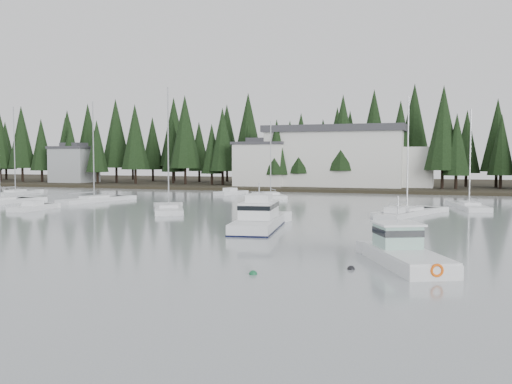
{
  "coord_description": "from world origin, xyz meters",
  "views": [
    {
      "loc": [
        13.97,
        -20.4,
        5.68
      ],
      "look_at": [
        -2.58,
        29.32,
        2.5
      ],
      "focal_mm": 40.0,
      "sensor_mm": 36.0,
      "label": 1
    }
  ],
  "objects_px": {
    "runabout_3": "(230,194)",
    "sailboat_3": "(469,208)",
    "cabin_cruiser_center": "(259,221)",
    "sailboat_6": "(94,201)",
    "sailboat_8": "(169,211)",
    "runabout_0": "(33,209)",
    "harbor_inn": "(347,157)",
    "lobster_boat_teal": "(405,256)",
    "house_far_west": "(74,164)",
    "sailboat_4": "(271,197)",
    "sailboat_9": "(16,194)",
    "sailboat_1": "(407,214)",
    "sailboat_0": "(0,203)",
    "house_west": "(262,163)",
    "runabout_1": "(395,217)"
  },
  "relations": [
    {
      "from": "lobster_boat_teal",
      "to": "sailboat_3",
      "type": "height_order",
      "value": "sailboat_3"
    },
    {
      "from": "sailboat_4",
      "to": "sailboat_6",
      "type": "bearing_deg",
      "value": 98.76
    },
    {
      "from": "house_west",
      "to": "cabin_cruiser_center",
      "type": "height_order",
      "value": "house_west"
    },
    {
      "from": "sailboat_3",
      "to": "sailboat_9",
      "type": "xyz_separation_m",
      "value": [
        -64.58,
        3.19,
        0.02
      ]
    },
    {
      "from": "harbor_inn",
      "to": "cabin_cruiser_center",
      "type": "relative_size",
      "value": 2.89
    },
    {
      "from": "runabout_3",
      "to": "sailboat_1",
      "type": "bearing_deg",
      "value": -112.32
    },
    {
      "from": "house_west",
      "to": "sailboat_1",
      "type": "xyz_separation_m",
      "value": [
        28.44,
        -41.44,
        -4.6
      ]
    },
    {
      "from": "house_west",
      "to": "runabout_3",
      "type": "xyz_separation_m",
      "value": [
        0.65,
        -17.86,
        -4.52
      ]
    },
    {
      "from": "house_far_west",
      "to": "sailboat_0",
      "type": "height_order",
      "value": "sailboat_0"
    },
    {
      "from": "cabin_cruiser_center",
      "to": "lobster_boat_teal",
      "type": "bearing_deg",
      "value": -143.49
    },
    {
      "from": "cabin_cruiser_center",
      "to": "lobster_boat_teal",
      "type": "height_order",
      "value": "cabin_cruiser_center"
    },
    {
      "from": "runabout_0",
      "to": "sailboat_1",
      "type": "bearing_deg",
      "value": -81.46
    },
    {
      "from": "cabin_cruiser_center",
      "to": "lobster_boat_teal",
      "type": "distance_m",
      "value": 17.1
    },
    {
      "from": "harbor_inn",
      "to": "lobster_boat_teal",
      "type": "bearing_deg",
      "value": -78.24
    },
    {
      "from": "sailboat_3",
      "to": "sailboat_6",
      "type": "xyz_separation_m",
      "value": [
        -45.38,
        -4.51,
        0.01
      ]
    },
    {
      "from": "house_far_west",
      "to": "cabin_cruiser_center",
      "type": "relative_size",
      "value": 0.83
    },
    {
      "from": "sailboat_6",
      "to": "house_west",
      "type": "bearing_deg",
      "value": -4.24
    },
    {
      "from": "harbor_inn",
      "to": "runabout_0",
      "type": "height_order",
      "value": "harbor_inn"
    },
    {
      "from": "cabin_cruiser_center",
      "to": "lobster_boat_teal",
      "type": "relative_size",
      "value": 1.31
    },
    {
      "from": "house_far_west",
      "to": "runabout_1",
      "type": "distance_m",
      "value": 83.93
    },
    {
      "from": "house_far_west",
      "to": "runabout_0",
      "type": "xyz_separation_m",
      "value": [
        31.5,
        -50.58,
        -4.27
      ]
    },
    {
      "from": "runabout_3",
      "to": "sailboat_3",
      "type": "bearing_deg",
      "value": -94.87
    },
    {
      "from": "sailboat_3",
      "to": "sailboat_8",
      "type": "height_order",
      "value": "sailboat_8"
    },
    {
      "from": "house_far_west",
      "to": "sailboat_8",
      "type": "bearing_deg",
      "value": -45.73
    },
    {
      "from": "sailboat_0",
      "to": "runabout_1",
      "type": "height_order",
      "value": "sailboat_0"
    },
    {
      "from": "sailboat_9",
      "to": "runabout_1",
      "type": "bearing_deg",
      "value": -115.85
    },
    {
      "from": "house_far_west",
      "to": "sailboat_3",
      "type": "bearing_deg",
      "value": -24.05
    },
    {
      "from": "sailboat_8",
      "to": "sailboat_9",
      "type": "bearing_deg",
      "value": 36.5
    },
    {
      "from": "house_west",
      "to": "sailboat_9",
      "type": "relative_size",
      "value": 0.69
    },
    {
      "from": "house_west",
      "to": "house_far_west",
      "type": "relative_size",
      "value": 1.13
    },
    {
      "from": "sailboat_8",
      "to": "sailboat_9",
      "type": "xyz_separation_m",
      "value": [
        -34.38,
        16.58,
        0.01
      ]
    },
    {
      "from": "sailboat_3",
      "to": "sailboat_0",
      "type": "bearing_deg",
      "value": 88.6
    },
    {
      "from": "runabout_3",
      "to": "runabout_1",
      "type": "bearing_deg",
      "value": -117.07
    },
    {
      "from": "harbor_inn",
      "to": "sailboat_4",
      "type": "distance_m",
      "value": 26.98
    },
    {
      "from": "sailboat_8",
      "to": "runabout_0",
      "type": "relative_size",
      "value": 2.34
    },
    {
      "from": "sailboat_9",
      "to": "runabout_3",
      "type": "height_order",
      "value": "sailboat_9"
    },
    {
      "from": "cabin_cruiser_center",
      "to": "runabout_3",
      "type": "relative_size",
      "value": 1.73
    },
    {
      "from": "sailboat_0",
      "to": "sailboat_8",
      "type": "xyz_separation_m",
      "value": [
        24.31,
        -2.45,
        -0.0
      ]
    },
    {
      "from": "house_far_west",
      "to": "runabout_1",
      "type": "xyz_separation_m",
      "value": [
        69.54,
        -46.81,
        -4.27
      ]
    },
    {
      "from": "sailboat_1",
      "to": "runabout_3",
      "type": "relative_size",
      "value": 2.08
    },
    {
      "from": "sailboat_3",
      "to": "lobster_boat_teal",
      "type": "bearing_deg",
      "value": 160.16
    },
    {
      "from": "sailboat_1",
      "to": "sailboat_4",
      "type": "xyz_separation_m",
      "value": [
        -19.96,
        19.25,
        -0.0
      ]
    },
    {
      "from": "house_far_west",
      "to": "sailboat_4",
      "type": "bearing_deg",
      "value": -25.61
    },
    {
      "from": "sailboat_9",
      "to": "cabin_cruiser_center",
      "type": "bearing_deg",
      "value": -130.32
    },
    {
      "from": "lobster_boat_teal",
      "to": "runabout_3",
      "type": "distance_m",
      "value": 58.6
    },
    {
      "from": "house_west",
      "to": "sailboat_3",
      "type": "distance_m",
      "value": 47.41
    },
    {
      "from": "cabin_cruiser_center",
      "to": "sailboat_6",
      "type": "height_order",
      "value": "sailboat_6"
    },
    {
      "from": "runabout_0",
      "to": "runabout_3",
      "type": "xyz_separation_m",
      "value": [
        11.15,
        30.72,
        -0.0
      ]
    },
    {
      "from": "runabout_3",
      "to": "sailboat_0",
      "type": "bearing_deg",
      "value": 158.75
    },
    {
      "from": "lobster_boat_teal",
      "to": "sailboat_1",
      "type": "xyz_separation_m",
      "value": [
        -1.57,
        27.13,
        -0.43
      ]
    }
  ]
}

